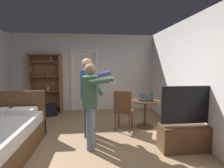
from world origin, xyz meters
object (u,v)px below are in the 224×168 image
Objects in this scene: bottle_on_table at (152,96)px; suitcase_dark at (48,110)px; bookshelf at (46,81)px; tv_flatscreen at (191,132)px; person_striped_shirt at (88,91)px; side_table at (145,109)px; laptop at (145,99)px; person_blue_shirt at (91,100)px; wooden_chair at (123,109)px.

suitcase_dark is at bearing 154.40° from bottle_on_table.
tv_flatscreen is (3.39, -3.06, -0.71)m from bookshelf.
person_striped_shirt reaches higher than tv_flatscreen.
person_striped_shirt is (-1.44, -0.40, 0.54)m from side_table.
suitcase_dark is (-1.30, 1.70, -0.83)m from person_striped_shirt.
laptop is (2.87, -1.82, -0.30)m from bookshelf.
laptop is at bearing -40.47° from suitcase_dark.
bookshelf is 5.72× the size of laptop.
laptop is at bearing -122.57° from side_table.
laptop reaches higher than suitcase_dark.
person_blue_shirt is 0.93× the size of person_striped_shirt.
bottle_on_table is at bearing 11.33° from person_striped_shirt.
suitcase_dark is (-2.75, 1.30, -0.29)m from side_table.
person_striped_shirt is (-0.84, -0.20, 0.47)m from wooden_chair.
side_table is at bearing 17.86° from wooden_chair.
tv_flatscreen reaches higher than suitcase_dark.
laptop is at bearing 35.33° from person_blue_shirt.
laptop is 0.34× the size of wooden_chair.
bottle_on_table is 0.16× the size of person_striped_shirt.
bottle_on_table is 0.80m from wooden_chair.
side_table is at bearing 35.99° from person_blue_shirt.
bookshelf is 1.12× the size of person_striped_shirt.
tv_flatscreen is 1.41m from laptop.
person_blue_shirt is at bearing -144.01° from side_table.
wooden_chair is (-0.75, -0.12, -0.27)m from bottle_on_table.
bottle_on_table is 0.52× the size of suitcase_dark.
bookshelf is 2.73× the size of side_table.
person_striped_shirt is 2.30m from suitcase_dark.
bookshelf reaches higher than laptop.
person_blue_shirt is at bearing -148.79° from bottle_on_table.
wooden_chair reaches higher than bottle_on_table.
person_striped_shirt is (-1.94, 0.89, 0.67)m from tv_flatscreen.
person_striped_shirt is at bearing -56.25° from bookshelf.
wooden_chair is at bearing -162.14° from side_table.
suitcase_dark is at bearing -72.41° from bookshelf.
laptop is 0.20× the size of person_striped_shirt.
side_table is 0.28m from laptop.
person_striped_shirt reaches higher than person_blue_shirt.
laptop is 1.66m from person_blue_shirt.
suitcase_dark is at bearing 153.67° from laptop.
person_blue_shirt is (1.53, -2.77, -0.12)m from bookshelf.
bookshelf is 3.41m from laptop.
tv_flatscreen is at bearing -52.76° from suitcase_dark.
person_striped_shirt is (-1.58, -0.32, 0.20)m from bottle_on_table.
side_table is 2.64× the size of bottle_on_table.
person_blue_shirt is at bearing 171.01° from tv_flatscreen.
side_table is 1.75m from person_blue_shirt.
tv_flatscreen is 1.57m from wooden_chair.
person_striped_shirt is (-0.08, 0.60, 0.08)m from person_blue_shirt.
tv_flatscreen is 1.98m from person_blue_shirt.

